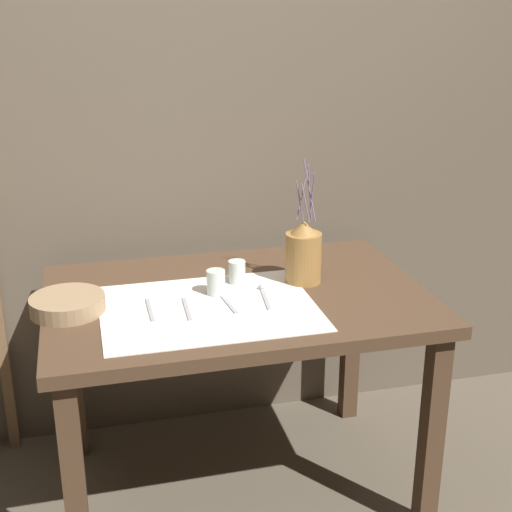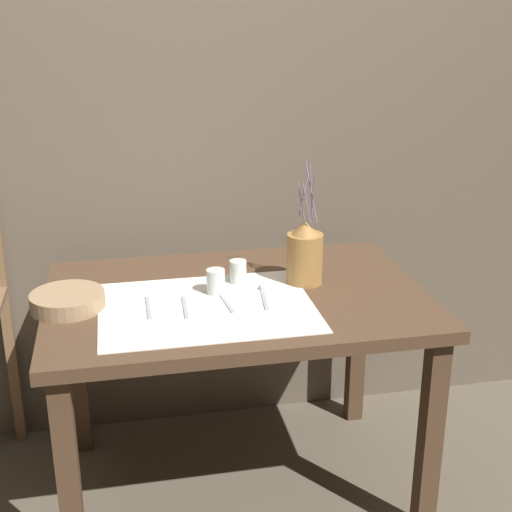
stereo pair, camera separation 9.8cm
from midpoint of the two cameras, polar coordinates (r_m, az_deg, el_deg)
ground_plane at (r=2.60m, az=-0.27°, el=-17.87°), size 12.00×12.00×0.00m
stone_wall_back at (r=2.58m, az=-2.54°, el=11.17°), size 7.00×0.06×2.40m
wooden_table at (r=2.27m, az=-0.29°, el=-5.24°), size 1.18×0.79×0.72m
linen_cloth at (r=2.13m, az=-2.66°, el=-4.11°), size 0.64×0.49×0.00m
pitcher_with_flowers at (r=2.29m, az=5.14°, el=0.10°), size 0.12×0.12×0.40m
wooden_bowl at (r=2.18m, az=-13.60°, el=-3.50°), size 0.22×0.22×0.05m
glass_tumbler_near at (r=2.21m, az=-1.98°, el=-2.06°), size 0.06×0.06×0.08m
glass_tumbler_far at (r=2.30m, az=-0.22°, el=-1.25°), size 0.06×0.06×0.07m
fork_inner at (r=2.13m, az=-7.30°, el=-4.14°), size 0.01×0.17×0.00m
fork_outer at (r=2.13m, az=-4.38°, el=-4.13°), size 0.02×0.17×0.00m
knife_center at (r=2.16m, az=-1.10°, el=-3.71°), size 0.03×0.17×0.00m
spoon_outer at (r=2.22m, az=1.82°, el=-2.89°), size 0.04×0.18×0.02m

